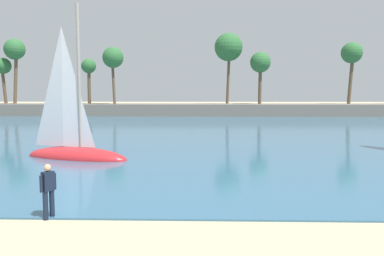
# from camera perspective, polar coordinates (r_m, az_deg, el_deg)

# --- Properties ---
(sea) EXTENTS (220.00, 89.12, 0.06)m
(sea) POSITION_cam_1_polar(r_m,az_deg,el_deg) (56.02, -0.22, 1.54)
(sea) COLOR #33607F
(sea) RESTS_ON ground
(palm_headland) EXTENTS (107.64, 6.10, 12.60)m
(palm_headland) POSITION_cam_1_polar(r_m,az_deg,el_deg) (60.54, 0.70, 4.18)
(palm_headland) COLOR slate
(palm_headland) RESTS_ON ground
(person_at_waterline) EXTENTS (0.35, 0.47, 1.67)m
(person_at_waterline) POSITION_cam_1_polar(r_m,az_deg,el_deg) (12.64, -20.02, -8.35)
(person_at_waterline) COLOR #141E33
(person_at_waterline) RESTS_ON ground
(sailboat_near_shore) EXTENTS (6.56, 3.62, 9.11)m
(sailboat_near_shore) POSITION_cam_1_polar(r_m,az_deg,el_deg) (23.17, -16.67, -2.12)
(sailboat_near_shore) COLOR red
(sailboat_near_shore) RESTS_ON sea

